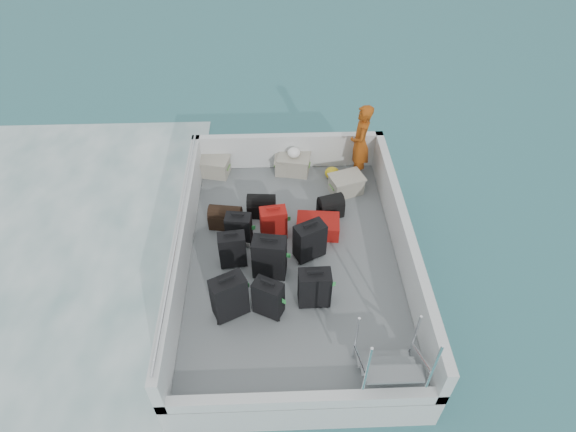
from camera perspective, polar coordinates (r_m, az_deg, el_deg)
name	(u,v)px	position (r m, az deg, el deg)	size (l,w,h in m)	color
ground	(293,281)	(8.26, 0.61, -7.76)	(160.00, 160.00, 0.00)	#1C5D62
wake_foam	(8,290)	(9.42, -30.30, -7.54)	(10.00, 10.00, 0.00)	white
ferry_hull	(293,270)	(8.03, 0.62, -6.43)	(3.60, 5.00, 0.60)	silver
deck	(293,258)	(7.79, 0.64, -4.97)	(3.30, 4.70, 0.02)	slate
deck_fittings	(317,256)	(7.32, 3.50, -4.81)	(3.60, 5.00, 0.90)	silver
suitcase_0	(229,297)	(6.87, -6.95, -9.55)	(0.48, 0.27, 0.75)	black
suitcase_1	(233,250)	(7.52, -6.59, -4.03)	(0.42, 0.24, 0.63)	black
suitcase_2	(239,230)	(7.84, -5.84, -1.62)	(0.41, 0.24, 0.59)	black
suitcase_3	(268,299)	(6.89, -2.35, -9.75)	(0.41, 0.24, 0.63)	black
suitcase_4	(269,258)	(7.29, -2.21, -4.98)	(0.50, 0.30, 0.74)	black
suitcase_5	(273,224)	(7.90, -1.73, -0.90)	(0.43, 0.26, 0.59)	#9C180C
suitcase_6	(314,288)	(6.99, 3.15, -8.56)	(0.46, 0.27, 0.64)	black
suitcase_7	(310,241)	(7.58, 2.59, -3.01)	(0.47, 0.27, 0.66)	black
suitcase_8	(318,226)	(8.09, 3.55, -1.21)	(0.47, 0.71, 0.28)	#9C180C
duffel_0	(226,219)	(8.24, -7.40, -0.31)	(0.55, 0.30, 0.32)	black
duffel_1	(261,207)	(8.40, -3.16, 1.07)	(0.49, 0.30, 0.32)	black
duffel_2	(331,207)	(8.41, 5.07, 1.02)	(0.42, 0.30, 0.32)	black
crate_0	(214,167)	(9.35, -8.74, 5.76)	(0.54, 0.38, 0.33)	#A4A08F
crate_1	(289,166)	(9.29, 0.14, 5.98)	(0.51, 0.35, 0.31)	#A4A08F
crate_2	(294,165)	(9.28, 0.68, 6.08)	(0.57, 0.40, 0.35)	#A4A08F
crate_3	(346,185)	(8.89, 6.91, 3.67)	(0.56, 0.38, 0.34)	#A4A08F
yellow_bag	(332,173)	(9.22, 5.25, 5.11)	(0.28, 0.26, 0.22)	gold
white_bag	(294,154)	(9.12, 0.69, 7.38)	(0.24, 0.24, 0.18)	white
passenger	(360,143)	(8.93, 8.55, 8.52)	(0.56, 0.36, 1.52)	#D25A13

